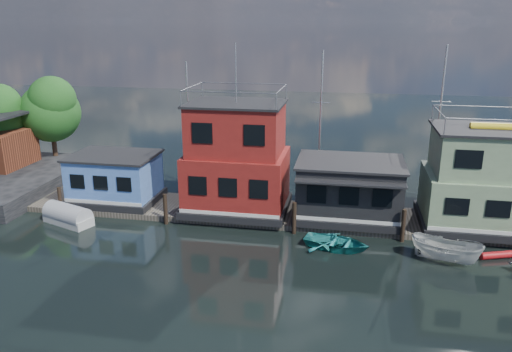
% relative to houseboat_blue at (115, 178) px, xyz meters
% --- Properties ---
extents(ground, '(160.00, 160.00, 0.00)m').
position_rel_houseboat_blue_xyz_m(ground, '(18.00, -12.00, -2.21)').
color(ground, black).
rests_on(ground, ground).
extents(dock, '(48.00, 5.00, 0.40)m').
position_rel_houseboat_blue_xyz_m(dock, '(18.00, 0.00, -2.01)').
color(dock, '#595147').
rests_on(dock, ground).
extents(houseboat_blue, '(6.40, 4.90, 3.66)m').
position_rel_houseboat_blue_xyz_m(houseboat_blue, '(0.00, 0.00, 0.00)').
color(houseboat_blue, black).
rests_on(houseboat_blue, dock).
extents(houseboat_red, '(7.40, 5.90, 11.86)m').
position_rel_houseboat_blue_xyz_m(houseboat_red, '(9.50, 0.00, 1.90)').
color(houseboat_red, black).
rests_on(houseboat_red, dock).
extents(houseboat_dark, '(7.40, 6.10, 4.06)m').
position_rel_houseboat_blue_xyz_m(houseboat_dark, '(17.50, -0.02, 0.21)').
color(houseboat_dark, black).
rests_on(houseboat_dark, dock).
extents(houseboat_green, '(8.40, 5.90, 7.03)m').
position_rel_houseboat_blue_xyz_m(houseboat_green, '(26.50, 0.00, 1.34)').
color(houseboat_green, black).
rests_on(houseboat_green, dock).
extents(pilings, '(42.28, 0.28, 2.20)m').
position_rel_houseboat_blue_xyz_m(pilings, '(17.67, -2.80, -1.11)').
color(pilings, '#2D2116').
rests_on(pilings, ground).
extents(background_masts, '(36.40, 0.16, 12.00)m').
position_rel_houseboat_blue_xyz_m(background_masts, '(22.76, 6.00, 3.35)').
color(background_masts, silver).
rests_on(background_masts, ground).
extents(motorboat, '(4.39, 3.01, 1.59)m').
position_rel_houseboat_blue_xyz_m(motorboat, '(23.23, -5.36, -1.41)').
color(motorboat, silver).
rests_on(motorboat, ground).
extents(tarp_runabout, '(4.00, 2.69, 1.51)m').
position_rel_houseboat_blue_xyz_m(tarp_runabout, '(-1.77, -4.00, -1.64)').
color(tarp_runabout, beige).
rests_on(tarp_runabout, ground).
extents(dinghy_teal, '(4.63, 3.77, 0.84)m').
position_rel_houseboat_blue_xyz_m(dinghy_teal, '(16.88, -4.66, -1.78)').
color(dinghy_teal, teal).
rests_on(dinghy_teal, ground).
extents(red_kayak, '(2.96, 1.40, 0.44)m').
position_rel_houseboat_blue_xyz_m(red_kayak, '(26.82, -4.09, -1.99)').
color(red_kayak, '#B31317').
rests_on(red_kayak, ground).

